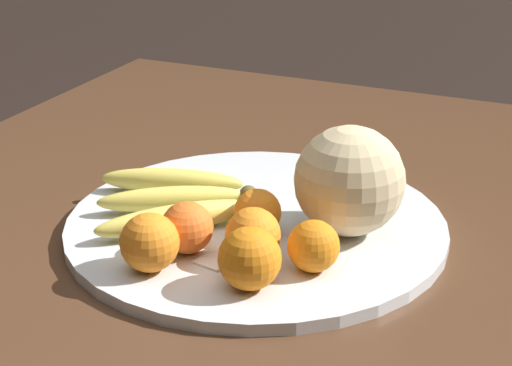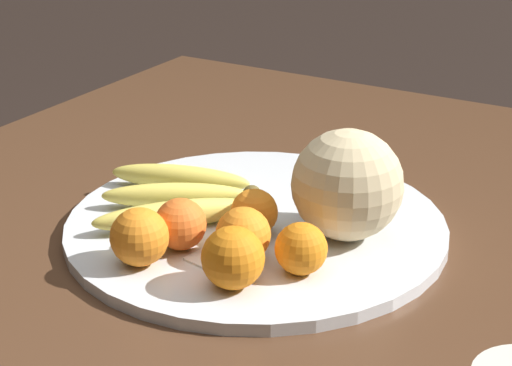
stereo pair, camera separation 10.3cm
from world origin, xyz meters
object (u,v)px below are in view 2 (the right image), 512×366
(produce_tag, at_px, (224,249))
(orange_back_left, at_px, (301,249))
(banana_bunch, at_px, (178,195))
(orange_front_left, at_px, (254,213))
(kitchen_table, at_px, (269,314))
(orange_mid_center, at_px, (245,235))
(fruit_bowl, at_px, (256,225))
(orange_top_small, at_px, (139,237))
(orange_front_right, at_px, (180,224))
(orange_back_right, at_px, (233,258))
(melon, at_px, (347,185))

(produce_tag, bearing_deg, orange_back_left, 100.82)
(orange_back_left, bearing_deg, banana_bunch, -108.33)
(banana_bunch, bearing_deg, orange_front_left, 140.60)
(kitchen_table, xyz_separation_m, orange_mid_center, (0.06, 0.00, 0.14))
(fruit_bowl, xyz_separation_m, orange_front_left, (0.03, 0.02, 0.03))
(banana_bunch, relative_size, orange_mid_center, 3.80)
(orange_top_small, bearing_deg, orange_back_left, 113.71)
(orange_front_right, bearing_deg, orange_back_right, 65.65)
(fruit_bowl, relative_size, orange_top_small, 7.13)
(orange_front_right, relative_size, orange_back_left, 1.04)
(kitchen_table, relative_size, orange_back_left, 23.38)
(kitchen_table, height_order, produce_tag, produce_tag)
(banana_bunch, bearing_deg, orange_mid_center, 120.56)
(kitchen_table, xyz_separation_m, orange_back_right, (0.12, 0.02, 0.14))
(fruit_bowl, bearing_deg, orange_top_small, -19.35)
(banana_bunch, distance_m, orange_back_left, 0.22)
(banana_bunch, bearing_deg, fruit_bowl, 158.06)
(fruit_bowl, height_order, orange_front_right, orange_front_right)
(kitchen_table, xyz_separation_m, melon, (-0.05, 0.07, 0.17))
(orange_mid_center, bearing_deg, orange_top_small, -55.78)
(orange_front_right, relative_size, produce_tag, 0.59)
(orange_front_left, bearing_deg, orange_back_left, 59.56)
(fruit_bowl, bearing_deg, orange_back_right, 21.63)
(fruit_bowl, relative_size, orange_mid_center, 7.52)
(orange_mid_center, relative_size, orange_top_small, 0.95)
(fruit_bowl, xyz_separation_m, orange_mid_center, (0.09, 0.04, 0.04))
(orange_mid_center, height_order, produce_tag, orange_mid_center)
(orange_back_left, height_order, orange_top_small, orange_top_small)
(orange_front_left, xyz_separation_m, produce_tag, (0.05, -0.01, -0.03))
(banana_bunch, distance_m, orange_mid_center, 0.16)
(melon, bearing_deg, orange_top_small, -43.40)
(melon, xyz_separation_m, orange_front_left, (0.05, -0.09, -0.04))
(orange_top_small, bearing_deg, melon, 136.60)
(fruit_bowl, distance_m, orange_back_right, 0.17)
(fruit_bowl, height_order, orange_front_left, orange_front_left)
(orange_back_left, height_order, produce_tag, orange_back_left)
(orange_front_left, relative_size, orange_top_small, 0.86)
(orange_front_right, bearing_deg, produce_tag, 113.35)
(banana_bunch, height_order, orange_back_left, orange_back_left)
(kitchen_table, height_order, orange_top_small, orange_top_small)
(orange_front_left, bearing_deg, orange_front_right, -37.70)
(orange_front_left, xyz_separation_m, orange_front_right, (0.07, -0.05, 0.00))
(fruit_bowl, relative_size, orange_front_right, 7.78)
(orange_back_left, relative_size, produce_tag, 0.57)
(melon, height_order, orange_mid_center, melon)
(kitchen_table, relative_size, orange_front_left, 23.97)
(orange_back_left, relative_size, orange_back_right, 0.86)
(kitchen_table, height_order, orange_front_left, orange_front_left)
(orange_back_right, bearing_deg, fruit_bowl, -158.37)
(orange_mid_center, distance_m, produce_tag, 0.04)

